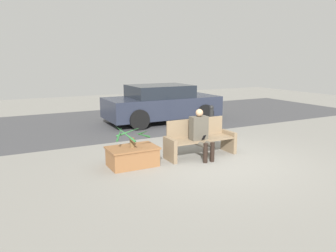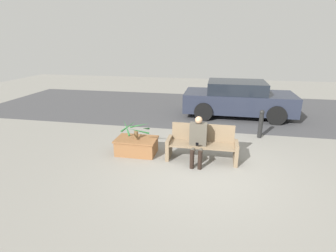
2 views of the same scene
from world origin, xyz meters
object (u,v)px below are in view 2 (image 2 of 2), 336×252
(bench, at_px, (202,144))
(potted_plant, at_px, (136,129))
(planter_box, at_px, (137,145))
(person_seated, at_px, (198,138))
(bollard_post, at_px, (261,123))
(parked_car, at_px, (238,99))

(bench, bearing_deg, potted_plant, 179.43)
(potted_plant, bearing_deg, planter_box, -78.39)
(person_seated, distance_m, bollard_post, 2.75)
(bench, distance_m, potted_plant, 1.76)
(bench, xyz_separation_m, potted_plant, (-1.74, 0.02, 0.27))
(person_seated, height_order, planter_box, person_seated)
(planter_box, height_order, parked_car, parked_car)
(person_seated, bearing_deg, bench, 63.50)
(planter_box, relative_size, parked_car, 0.26)
(bench, relative_size, parked_car, 0.42)
(bench, xyz_separation_m, bollard_post, (1.67, 1.90, 0.06))
(person_seated, distance_m, planter_box, 1.70)
(bollard_post, bearing_deg, planter_box, -151.03)
(bench, height_order, parked_car, parked_car)
(person_seated, xyz_separation_m, potted_plant, (-1.64, 0.21, 0.05))
(planter_box, relative_size, bollard_post, 1.21)
(planter_box, bearing_deg, person_seated, -7.19)
(planter_box, relative_size, potted_plant, 1.36)
(person_seated, distance_m, parked_car, 4.61)
(parked_car, bearing_deg, bench, -104.45)
(bench, bearing_deg, parked_car, 75.55)
(parked_car, bearing_deg, potted_plant, -123.78)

